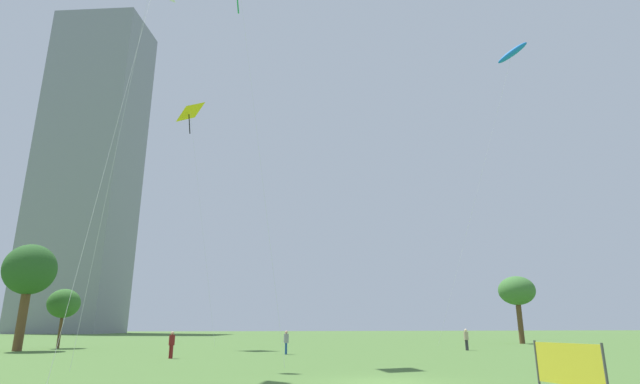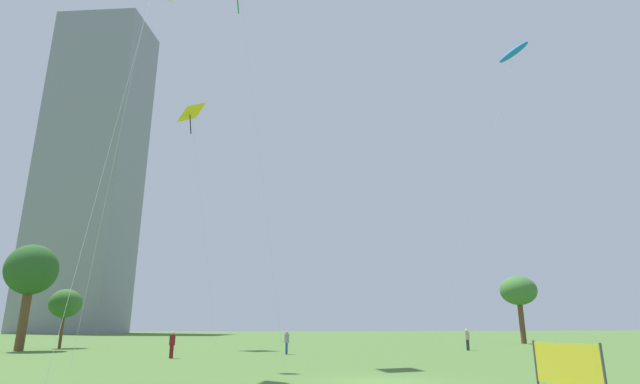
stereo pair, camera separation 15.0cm
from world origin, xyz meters
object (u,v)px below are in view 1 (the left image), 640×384
person_standing_2 (466,338)px  park_tree_1 (64,304)px  person_standing_0 (172,343)px  kite_flying_0 (512,53)px  distant_highrise_0 (90,166)px  park_tree_2 (30,271)px  park_tree_0 (517,291)px  event_banner (568,364)px  person_standing_1 (286,341)px  kite_flying_2 (190,113)px

person_standing_2 → park_tree_1: size_ratio=0.33×
person_standing_0 → person_standing_2: bearing=61.0°
kite_flying_0 → distant_highrise_0: distant_highrise_0 is taller
park_tree_1 → park_tree_2: 5.16m
park_tree_0 → park_tree_1: park_tree_0 is taller
event_banner → park_tree_1: bearing=128.6°
person_standing_2 → park_tree_0: (12.38, 11.93, 4.59)m
person_standing_1 → park_tree_0: size_ratio=0.22×
park_tree_0 → park_tree_1: size_ratio=1.43×
person_standing_0 → kite_flying_2: (-1.65, 13.91, 21.67)m
person_standing_1 → park_tree_2: 22.23m
park_tree_1 → person_standing_2: bearing=-15.3°
park_tree_0 → park_tree_2: (-47.43, -7.08, 0.64)m
distant_highrise_0 → kite_flying_0: bearing=-36.8°
person_standing_0 → event_banner: size_ratio=0.63×
person_standing_1 → person_standing_2: size_ratio=0.95×
park_tree_1 → park_tree_2: bearing=-109.6°
kite_flying_2 → park_tree_1: 21.15m
kite_flying_0 → park_tree_1: (-43.99, 4.47, -27.17)m
park_tree_0 → event_banner: size_ratio=2.85×
kite_flying_2 → distant_highrise_0: size_ratio=0.29×
person_standing_2 → kite_flying_0: size_ratio=0.05×
person_standing_2 → event_banner: (-7.91, -22.90, -0.19)m
park_tree_2 → person_standing_2: bearing=-7.9°
park_tree_1 → park_tree_2: (-1.53, -4.30, 2.41)m
person_standing_1 → kite_flying_0: bearing=-62.5°
person_standing_1 → event_banner: (6.95, -20.11, -0.14)m
event_banner → person_standing_1: bearing=109.1°
person_standing_1 → person_standing_2: person_standing_2 is taller
person_standing_2 → kite_flying_2: 33.24m
kite_flying_0 → park_tree_0: size_ratio=4.44×
kite_flying_0 → event_banner: 44.82m
kite_flying_2 → park_tree_2: kite_flying_2 is taller
person_standing_1 → kite_flying_2: kite_flying_2 is taller
park_tree_0 → kite_flying_0: bearing=-104.8°
person_standing_0 → park_tree_2: 17.44m
person_standing_2 → distant_highrise_0: distant_highrise_0 is taller
park_tree_2 → person_standing_1: bearing=-20.7°
kite_flying_0 → park_tree_0: 26.48m
person_standing_0 → park_tree_1: size_ratio=0.31×
person_standing_0 → kite_flying_0: bearing=64.2°
distant_highrise_0 → park_tree_0: bearing=-33.4°
kite_flying_0 → park_tree_1: size_ratio=6.33×
person_standing_2 → kite_flying_2: (-23.88, 8.19, 21.62)m
kite_flying_0 → event_banner: kite_flying_0 is taller
person_standing_2 → kite_flying_0: (10.46, 4.68, 30.00)m
park_tree_2 → park_tree_0: bearing=8.5°
kite_flying_0 → kite_flying_2: (-34.34, 3.51, -8.37)m
park_tree_2 → event_banner: size_ratio=3.29×
kite_flying_2 → park_tree_0: bearing=5.9°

